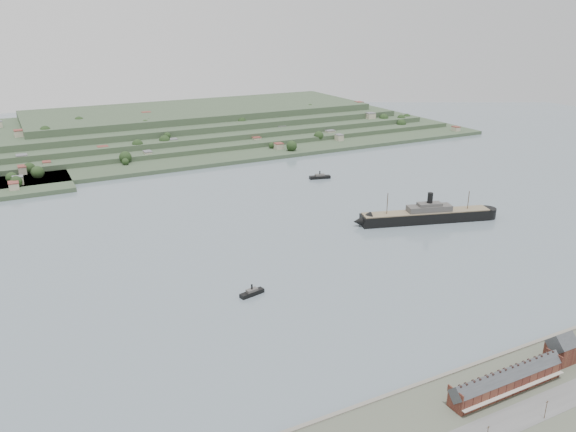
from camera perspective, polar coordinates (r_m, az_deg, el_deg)
name	(u,v)px	position (r m, az deg, el deg)	size (l,w,h in m)	color
ground	(318,247)	(374.59, 3.08, -3.21)	(1400.00, 1400.00, 0.00)	slate
near_shore	(561,412)	(252.93, 25.99, -17.47)	(220.00, 80.00, 2.60)	#4C5142
terrace_row	(506,380)	(251.77, 21.31, -15.29)	(55.60, 9.80, 11.07)	#4C211B
gabled_building	(561,349)	(279.14, 26.01, -12.02)	(10.40, 10.18, 14.09)	#4C211B
far_peninsula	(181,128)	(731.86, -10.79, 8.82)	(760.00, 309.00, 30.00)	#324830
steamship	(423,216)	(429.79, 13.51, 0.03)	(110.17, 43.30, 27.07)	black
tugboat	(252,293)	(312.78, -3.68, -7.76)	(15.02, 6.91, 6.54)	black
ferry_east	(320,177)	(533.06, 3.25, 4.01)	(20.64, 10.30, 7.46)	black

